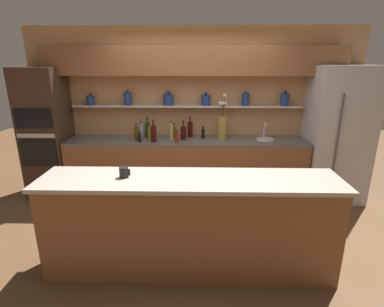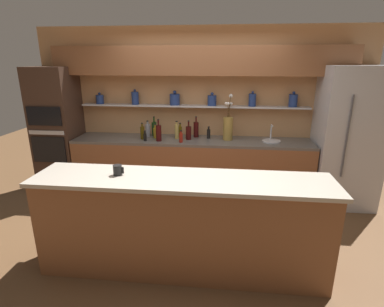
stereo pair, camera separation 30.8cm
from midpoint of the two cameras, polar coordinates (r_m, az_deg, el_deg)
name	(u,v)px [view 1 (the left image)]	position (r m, az deg, el deg)	size (l,w,h in m)	color
ground_plane	(191,236)	(3.87, -2.47, -15.52)	(12.00, 12.00, 0.00)	brown
back_wall_unit	(194,96)	(4.80, -1.54, 10.81)	(5.20, 0.44, 2.60)	tan
back_counter_unit	(186,167)	(4.78, -2.92, -2.69)	(3.68, 0.62, 0.92)	brown
island_counter	(190,225)	(3.10, -3.33, -13.51)	(2.91, 0.61, 1.02)	brown
refrigerator	(337,135)	(4.96, 24.31, 3.22)	(0.85, 0.73, 2.03)	#B7B7BC
oven_tower	(47,134)	(5.25, -27.44, 3.36)	(0.63, 0.64, 2.00)	#3D281E
flower_vase	(222,126)	(4.64, 3.94, 5.18)	(0.15, 0.16, 0.69)	olive
sink_fixture	(265,138)	(4.71, 11.92, 2.84)	(0.27, 0.27, 0.25)	#B7B7BC
bottle_sauce_0	(177,138)	(4.47, -4.94, 3.02)	(0.06, 0.06, 0.18)	maroon
bottle_oil_1	(149,133)	(4.73, -9.97, 3.78)	(0.06, 0.06, 0.23)	olive
bottle_sauce_2	(203,133)	(4.71, 0.24, 3.88)	(0.05, 0.05, 0.19)	black
bottle_oil_3	(174,132)	(4.76, -5.24, 4.12)	(0.06, 0.06, 0.23)	brown
bottle_wine_4	(190,129)	(4.78, -2.20, 4.63)	(0.08, 0.08, 0.33)	#380C0C
bottle_wine_5	(154,134)	(4.55, -9.25, 3.76)	(0.08, 0.08, 0.34)	#380C0C
bottle_wine_6	(148,129)	(4.88, -10.24, 4.53)	(0.08, 0.08, 0.31)	#193814
bottle_sauce_7	(140,138)	(4.58, -11.84, 2.96)	(0.05, 0.05, 0.16)	black
bottle_oil_8	(137,134)	(4.69, -12.38, 3.72)	(0.06, 0.06, 0.26)	#47380A
bottle_spirit_9	(141,131)	(4.84, -11.43, 4.22)	(0.08, 0.08, 0.26)	gray
bottle_wine_10	(183,133)	(4.62, -3.56, 3.94)	(0.08, 0.08, 0.30)	#380C0C
bottle_spirit_11	(171,132)	(4.66, -5.86, 4.17)	(0.06, 0.06, 0.28)	tan
coffee_mug	(124,172)	(2.98, -15.77, -3.50)	(0.11, 0.09, 0.10)	black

